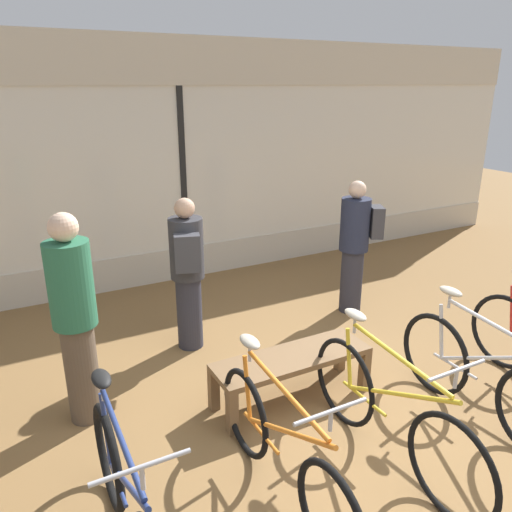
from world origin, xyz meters
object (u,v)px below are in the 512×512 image
display_bench (292,363)px  customer_by_window (75,316)px  bicycle_center (389,413)px  bicycle_right (481,377)px  customer_mid_floor (355,243)px  bicycle_far_left (127,506)px  bicycle_left (281,451)px  customer_near_rack (188,271)px

display_bench → customer_by_window: 1.83m
bicycle_center → bicycle_right: 0.97m
customer_by_window → customer_mid_floor: size_ratio=1.10×
bicycle_far_left → bicycle_left: size_ratio=0.98×
customer_near_rack → customer_by_window: (-1.19, -0.70, 0.07)m
bicycle_right → customer_by_window: bearing=151.3°
bicycle_far_left → customer_near_rack: 2.53m
display_bench → customer_near_rack: bearing=109.5°
customer_by_window → bicycle_right: bearing=-28.7°
bicycle_center → customer_by_window: 2.46m
bicycle_center → customer_near_rack: size_ratio=1.13×
customer_by_window → customer_mid_floor: bearing=10.8°
bicycle_center → customer_mid_floor: 2.61m
bicycle_left → bicycle_right: bicycle_right is taller
bicycle_right → display_bench: size_ratio=1.23×
bicycle_far_left → bicycle_center: 1.86m
customer_mid_floor → display_bench: bearing=-143.4°
bicycle_far_left → bicycle_left: 0.99m
bicycle_center → customer_near_rack: (-0.66, 2.25, 0.45)m
bicycle_far_left → customer_by_window: (0.01, 1.47, 0.54)m
bicycle_left → customer_mid_floor: (2.26, 2.11, 0.48)m
bicycle_far_left → display_bench: (1.65, 0.90, -0.04)m
bicycle_left → customer_by_window: customer_by_window is taller
bicycle_right → customer_by_window: customer_by_window is taller
bicycle_left → display_bench: bearing=54.4°
bicycle_far_left → display_bench: size_ratio=1.21×
bicycle_center → bicycle_right: size_ratio=1.04×
bicycle_far_left → customer_near_rack: size_ratio=1.07×
bicycle_center → customer_mid_floor: size_ratio=1.13×
bicycle_center → bicycle_right: (0.97, 0.01, 0.00)m
bicycle_left → bicycle_center: (0.87, -0.05, 0.02)m
customer_near_rack → customer_mid_floor: size_ratio=1.00×
customer_by_window → bicycle_left: bearing=-56.8°
bicycle_center → display_bench: bearing=102.0°
bicycle_far_left → bicycle_right: (2.82, -0.07, 0.02)m
display_bench → customer_near_rack: (-0.45, 1.27, 0.51)m
display_bench → customer_mid_floor: (1.60, 1.19, 0.51)m
bicycle_far_left → bicycle_left: bearing=-1.2°
bicycle_left → customer_near_rack: 2.25m
customer_by_window → bicycle_center: bearing=-40.0°
customer_near_rack → customer_by_window: customer_by_window is taller
display_bench → customer_by_window: bearing=160.8°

